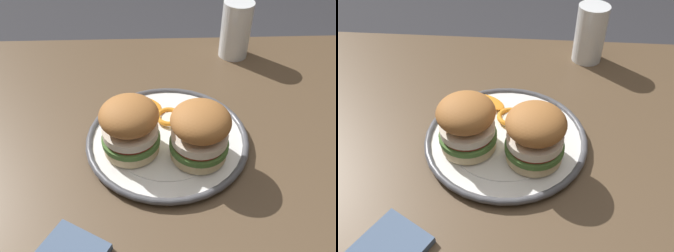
% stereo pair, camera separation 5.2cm
% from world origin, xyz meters
% --- Properties ---
extents(dining_table, '(1.37, 0.81, 0.77)m').
position_xyz_m(dining_table, '(0.00, 0.00, 0.66)').
color(dining_table, brown).
rests_on(dining_table, ground).
extents(dinner_plate, '(0.29, 0.29, 0.02)m').
position_xyz_m(dinner_plate, '(-0.02, -0.01, 0.78)').
color(dinner_plate, white).
rests_on(dinner_plate, dining_table).
extents(sandwich_half_left, '(0.11, 0.11, 0.10)m').
position_xyz_m(sandwich_half_left, '(-0.07, 0.03, 0.84)').
color(sandwich_half_left, beige).
rests_on(sandwich_half_left, dinner_plate).
extents(sandwich_half_right, '(0.11, 0.11, 0.10)m').
position_xyz_m(sandwich_half_right, '(0.05, 0.01, 0.84)').
color(sandwich_half_right, beige).
rests_on(sandwich_half_right, dinner_plate).
extents(orange_peel_curled, '(0.07, 0.07, 0.01)m').
position_xyz_m(orange_peel_curled, '(-0.02, -0.06, 0.79)').
color(orange_peel_curled, orange).
rests_on(orange_peel_curled, dinner_plate).
extents(orange_peel_strip_long, '(0.07, 0.07, 0.01)m').
position_xyz_m(orange_peel_strip_long, '(0.02, -0.10, 0.79)').
color(orange_peel_strip_long, orange).
rests_on(orange_peel_strip_long, dinner_plate).
extents(drinking_glass, '(0.07, 0.07, 0.13)m').
position_xyz_m(drinking_glass, '(-0.19, -0.32, 0.83)').
color(drinking_glass, white).
rests_on(drinking_glass, dining_table).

